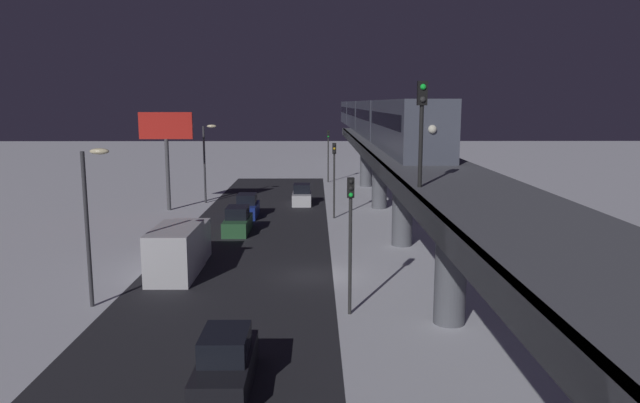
# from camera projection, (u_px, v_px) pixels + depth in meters

# --- Properties ---
(ground_plane) EXTENTS (240.00, 240.00, 0.00)m
(ground_plane) POSITION_uv_depth(u_px,v_px,m) (312.00, 276.00, 33.57)
(ground_plane) COLOR white
(avenue_asphalt) EXTENTS (11.00, 87.71, 0.01)m
(avenue_asphalt) POSITION_uv_depth(u_px,v_px,m) (236.00, 276.00, 33.54)
(avenue_asphalt) COLOR #28282D
(avenue_asphalt) RESTS_ON ground_plane
(elevated_railway) EXTENTS (5.00, 87.71, 6.52)m
(elevated_railway) POSITION_uv_depth(u_px,v_px,m) (421.00, 178.00, 32.69)
(elevated_railway) COLOR slate
(elevated_railway) RESTS_ON ground_plane
(subway_train) EXTENTS (2.94, 74.07, 3.40)m
(subway_train) POSITION_uv_depth(u_px,v_px,m) (368.00, 116.00, 66.49)
(subway_train) COLOR #4C5160
(subway_train) RESTS_ON elevated_railway
(rail_signal) EXTENTS (0.36, 0.41, 4.00)m
(rail_signal) POSITION_uv_depth(u_px,v_px,m) (422.00, 115.00, 22.20)
(rail_signal) COLOR black
(rail_signal) RESTS_ON elevated_railway
(sedan_white) EXTENTS (1.80, 4.06, 1.97)m
(sedan_white) POSITION_uv_depth(u_px,v_px,m) (302.00, 196.00, 57.31)
(sedan_white) COLOR silver
(sedan_white) RESTS_ON ground_plane
(sedan_black) EXTENTS (1.80, 4.76, 1.97)m
(sedan_black) POSITION_uv_depth(u_px,v_px,m) (226.00, 364.00, 20.40)
(sedan_black) COLOR black
(sedan_black) RESTS_ON ground_plane
(sedan_green) EXTENTS (1.80, 4.73, 1.97)m
(sedan_green) POSITION_uv_depth(u_px,v_px,m) (238.00, 222.00, 44.81)
(sedan_green) COLOR #2D6038
(sedan_green) RESTS_ON ground_plane
(sedan_blue) EXTENTS (1.80, 4.22, 1.97)m
(sedan_blue) POSITION_uv_depth(u_px,v_px,m) (247.00, 207.00, 51.01)
(sedan_blue) COLOR navy
(sedan_blue) RESTS_ON ground_plane
(box_truck) EXTENTS (2.40, 7.40, 2.80)m
(box_truck) POSITION_uv_depth(u_px,v_px,m) (180.00, 249.00, 34.30)
(box_truck) COLOR silver
(box_truck) RESTS_ON ground_plane
(traffic_light_near) EXTENTS (0.32, 0.44, 6.40)m
(traffic_light_near) POSITION_uv_depth(u_px,v_px,m) (350.00, 226.00, 26.81)
(traffic_light_near) COLOR #2D2D2D
(traffic_light_near) RESTS_ON ground_plane
(traffic_light_mid) EXTENTS (0.32, 0.44, 6.40)m
(traffic_light_mid) POSITION_uv_depth(u_px,v_px,m) (334.00, 169.00, 49.68)
(traffic_light_mid) COLOR #2D2D2D
(traffic_light_mid) RESTS_ON ground_plane
(traffic_light_far) EXTENTS (0.32, 0.44, 6.40)m
(traffic_light_far) POSITION_uv_depth(u_px,v_px,m) (328.00, 148.00, 72.55)
(traffic_light_far) COLOR #2D2D2D
(traffic_light_far) RESTS_ON ground_plane
(commercial_billboard) EXTENTS (4.80, 0.36, 8.90)m
(commercial_billboard) POSITION_uv_depth(u_px,v_px,m) (166.00, 135.00, 53.10)
(commercial_billboard) COLOR #4C4C51
(commercial_billboard) RESTS_ON ground_plane
(street_lamp_near) EXTENTS (1.35, 0.44, 7.65)m
(street_lamp_near) POSITION_uv_depth(u_px,v_px,m) (91.00, 208.00, 27.76)
(street_lamp_near) COLOR #38383D
(street_lamp_near) RESTS_ON ground_plane
(street_lamp_far) EXTENTS (1.35, 0.44, 7.65)m
(street_lamp_far) POSITION_uv_depth(u_px,v_px,m) (207.00, 154.00, 57.35)
(street_lamp_far) COLOR #38383D
(street_lamp_far) RESTS_ON ground_plane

